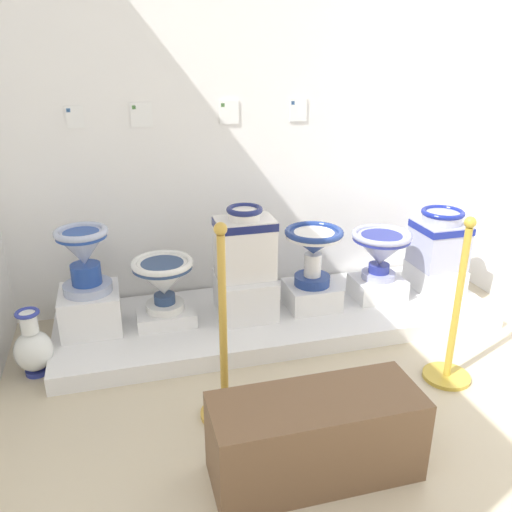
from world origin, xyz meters
name	(u,v)px	position (x,y,z in m)	size (l,w,h in m)	color
wall_back	(258,71)	(1.74, 3.10, 1.64)	(3.68, 0.06, 3.28)	white
display_platform	(277,317)	(1.74, 2.59, 0.06)	(2.94, 0.93, 0.11)	white
plinth_block_pale_glazed	(91,310)	(0.53, 2.66, 0.24)	(0.37, 0.37, 0.26)	white
antique_toilet_pale_glazed	(84,254)	(0.53, 2.66, 0.63)	(0.32, 0.32, 0.41)	#A7B2CF
plinth_block_leftmost	(166,315)	(0.99, 2.62, 0.16)	(0.38, 0.29, 0.09)	white
antique_toilet_leftmost	(163,278)	(0.99, 2.62, 0.43)	(0.39, 0.39, 0.35)	white
plinth_block_squat_floral	(245,295)	(1.52, 2.60, 0.25)	(0.36, 0.40, 0.27)	white
antique_toilet_squat_floral	(245,242)	(1.52, 2.60, 0.62)	(0.38, 0.25, 0.48)	white
plinth_block_rightmost	(311,295)	(1.99, 2.59, 0.20)	(0.35, 0.32, 0.16)	white
antique_toilet_rightmost	(314,245)	(1.99, 2.59, 0.56)	(0.39, 0.39, 0.40)	navy
plinth_block_tall_cobalt	(377,287)	(2.49, 2.60, 0.19)	(0.35, 0.29, 0.15)	white
antique_toilet_tall_cobalt	(381,248)	(2.49, 2.60, 0.49)	(0.41, 0.41, 0.34)	#9FA3CC
plinth_block_slender_white	(434,277)	(2.97, 2.63, 0.20)	(0.31, 0.39, 0.18)	white
antique_toilet_slender_white	(440,237)	(2.97, 2.63, 0.51)	(0.33, 0.34, 0.43)	#ABAFCE
info_placard_first	(75,117)	(0.55, 3.07, 1.39)	(0.11, 0.01, 0.14)	white
info_placard_second	(141,115)	(0.96, 3.07, 1.39)	(0.14, 0.01, 0.16)	white
info_placard_third	(229,112)	(1.53, 3.07, 1.39)	(0.13, 0.01, 0.16)	white
info_placard_fourth	(298,110)	(2.02, 3.07, 1.39)	(0.12, 0.01, 0.16)	white
decorative_vase_companion	(33,348)	(0.20, 2.39, 0.17)	(0.22, 0.22, 0.41)	#2A3696
stanchion_post_near_left	(224,363)	(1.19, 1.73, 0.32)	(0.26, 0.26, 1.06)	gold
stanchion_post_near_right	(452,337)	(2.51, 1.72, 0.28)	(0.27, 0.27, 0.98)	gold
museum_bench	(315,437)	(1.50, 1.23, 0.20)	(0.93, 0.36, 0.40)	brown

